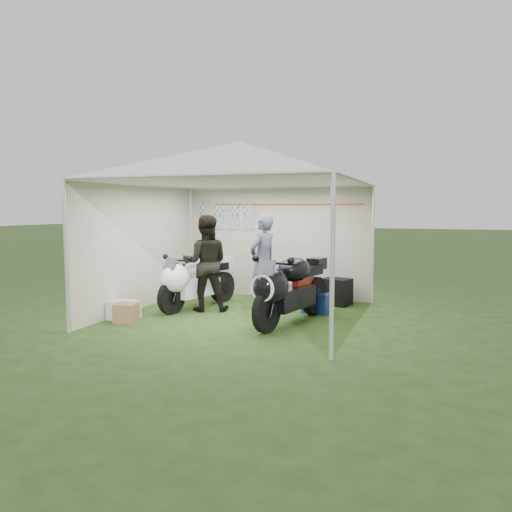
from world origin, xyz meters
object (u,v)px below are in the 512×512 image
(motorcycle_black, at_px, (289,287))
(crate_1, at_px, (126,313))
(canopy_tent, at_px, (241,167))
(equipment_box, at_px, (336,292))
(motorcycle_white, at_px, (194,279))
(crate_2, at_px, (122,313))
(person_dark_jacket, at_px, (205,263))
(paddock_stand, at_px, (317,303))
(person_blue_jacket, at_px, (263,261))
(crate_0, at_px, (124,310))

(motorcycle_black, xyz_separation_m, crate_1, (-2.55, -0.78, -0.46))
(canopy_tent, relative_size, equipment_box, 10.92)
(motorcycle_white, height_order, crate_2, motorcycle_white)
(motorcycle_white, bearing_deg, crate_1, -96.35)
(crate_2, bearing_deg, motorcycle_black, 13.53)
(motorcycle_white, bearing_deg, equipment_box, 42.64)
(canopy_tent, xyz_separation_m, person_dark_jacket, (-0.76, 0.15, -1.70))
(canopy_tent, distance_m, person_dark_jacket, 1.87)
(paddock_stand, height_order, crate_2, paddock_stand)
(person_blue_jacket, distance_m, crate_1, 2.66)
(paddock_stand, bearing_deg, crate_2, -150.90)
(motorcycle_white, distance_m, person_blue_jacket, 1.32)
(person_dark_jacket, bearing_deg, person_blue_jacket, -170.07)
(person_blue_jacket, distance_m, crate_0, 2.65)
(canopy_tent, bearing_deg, equipment_box, 46.84)
(motorcycle_white, relative_size, person_blue_jacket, 1.13)
(equipment_box, height_order, crate_0, equipment_box)
(equipment_box, bearing_deg, canopy_tent, -133.16)
(crate_2, bearing_deg, motorcycle_white, 60.32)
(person_blue_jacket, xyz_separation_m, crate_1, (-1.73, -1.88, -0.73))
(paddock_stand, bearing_deg, motorcycle_black, -103.36)
(person_dark_jacket, height_order, equipment_box, person_dark_jacket)
(equipment_box, height_order, crate_2, equipment_box)
(person_dark_jacket, distance_m, crate_1, 1.70)
(paddock_stand, relative_size, crate_2, 1.54)
(person_dark_jacket, bearing_deg, motorcycle_white, -38.89)
(motorcycle_white, distance_m, crate_2, 1.52)
(person_blue_jacket, relative_size, crate_1, 5.03)
(motorcycle_black, bearing_deg, paddock_stand, 90.00)
(crate_0, height_order, crate_2, crate_0)
(person_dark_jacket, relative_size, crate_1, 4.98)
(canopy_tent, xyz_separation_m, crate_1, (-1.58, -1.16, -2.42))
(person_dark_jacket, distance_m, crate_0, 1.66)
(canopy_tent, bearing_deg, motorcycle_white, 167.65)
(person_dark_jacket, distance_m, equipment_box, 2.61)
(motorcycle_white, relative_size, person_dark_jacket, 1.14)
(canopy_tent, bearing_deg, person_dark_jacket, 169.15)
(crate_0, bearing_deg, crate_2, -90.00)
(person_dark_jacket, relative_size, equipment_box, 3.37)
(person_dark_jacket, xyz_separation_m, crate_2, (-0.99, -1.19, -0.76))
(motorcycle_black, xyz_separation_m, person_blue_jacket, (-0.82, 1.11, 0.27))
(canopy_tent, distance_m, crate_0, 3.14)
(motorcycle_white, distance_m, crate_0, 1.46)
(person_blue_jacket, distance_m, equipment_box, 1.58)
(person_dark_jacket, relative_size, person_blue_jacket, 0.99)
(person_blue_jacket, bearing_deg, person_dark_jacket, -37.04)
(motorcycle_black, relative_size, person_dark_jacket, 1.26)
(crate_2, bearing_deg, canopy_tent, 30.75)
(paddock_stand, height_order, crate_1, paddock_stand)
(motorcycle_black, height_order, paddock_stand, motorcycle_black)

